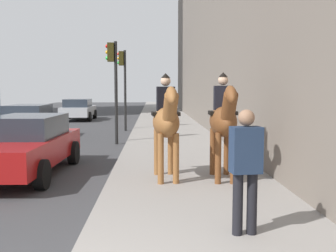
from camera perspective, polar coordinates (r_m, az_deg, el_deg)
mounted_horse_near at (r=8.41m, az=-0.25°, el=0.79°), size 2.15×0.68×2.31m
mounted_horse_far at (r=8.48m, az=8.11°, el=0.89°), size 2.15×0.61×2.33m
pedestrian_greeting at (r=5.35m, az=11.26°, el=-5.38°), size 0.30×0.42×1.70m
car_near_lane at (r=27.18m, az=-12.95°, el=2.42°), size 4.37×2.10×1.44m
car_mid_lane at (r=17.37m, az=-19.81°, el=0.67°), size 4.34×2.01×1.44m
car_far_lane at (r=10.15m, az=-20.03°, el=-2.53°), size 4.60×2.01×1.44m
traffic_light_near_curb at (r=14.89m, az=-7.96°, el=7.26°), size 0.20×0.44×3.87m
traffic_light_far_curb at (r=19.73m, az=-6.54°, el=7.08°), size 0.20×0.44×4.02m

